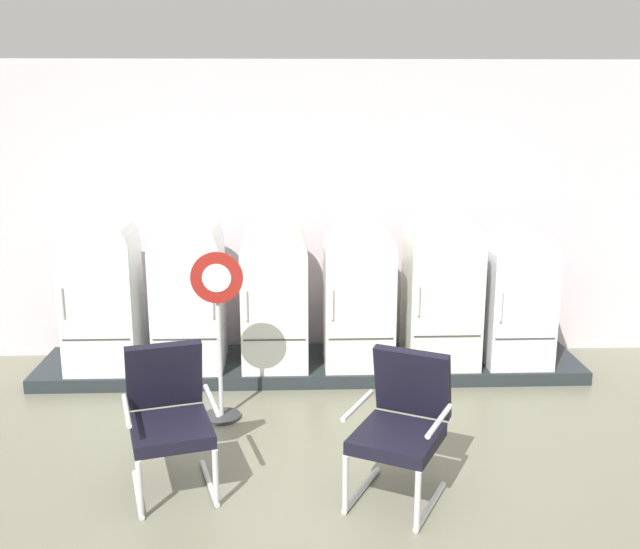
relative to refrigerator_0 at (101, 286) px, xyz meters
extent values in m
cube|color=silver|center=(1.97, 0.78, 0.58)|extent=(11.76, 0.12, 3.02)
cube|color=#47443F|center=(1.97, 0.77, 1.74)|extent=(11.76, 0.07, 0.06)
cube|color=#242A2D|center=(1.97, 0.14, -0.87)|extent=(5.30, 0.95, 0.13)
cube|color=white|center=(0.00, 0.00, -0.21)|extent=(0.67, 0.59, 1.19)
cylinder|color=white|center=(0.00, 0.00, 0.39)|extent=(0.67, 0.58, 0.67)
cube|color=#383838|center=(0.00, -0.30, -0.43)|extent=(0.61, 0.01, 0.01)
cylinder|color=silver|center=(-0.27, -0.31, -0.07)|extent=(0.02, 0.02, 0.28)
cube|color=white|center=(0.81, 0.04, -0.22)|extent=(0.64, 0.67, 1.17)
cylinder|color=white|center=(0.81, 0.04, 0.36)|extent=(0.64, 0.66, 0.64)
cube|color=#383838|center=(0.81, -0.30, -0.43)|extent=(0.59, 0.01, 0.01)
cylinder|color=silver|center=(1.07, -0.31, -0.08)|extent=(0.02, 0.02, 0.28)
cube|color=white|center=(1.63, 0.06, -0.25)|extent=(0.62, 0.70, 1.12)
cylinder|color=white|center=(1.63, 0.06, 0.31)|extent=(0.62, 0.68, 0.62)
cube|color=#383838|center=(1.63, -0.30, -0.45)|extent=(0.57, 0.01, 0.01)
cylinder|color=silver|center=(1.37, -0.31, -0.11)|extent=(0.02, 0.02, 0.28)
cube|color=silver|center=(2.42, 0.00, -0.25)|extent=(0.65, 0.58, 1.12)
cylinder|color=silver|center=(2.42, 0.00, 0.31)|extent=(0.65, 0.57, 0.65)
cube|color=#383838|center=(2.42, -0.30, -0.45)|extent=(0.60, 0.01, 0.01)
cylinder|color=silver|center=(2.16, -0.31, -0.11)|extent=(0.02, 0.02, 0.28)
cube|color=silver|center=(3.23, 0.05, -0.22)|extent=(0.68, 0.69, 1.17)
cylinder|color=silver|center=(3.23, 0.05, 0.36)|extent=(0.68, 0.68, 0.68)
cube|color=#383838|center=(3.23, -0.30, -0.43)|extent=(0.63, 0.01, 0.01)
cylinder|color=silver|center=(2.95, -0.31, -0.08)|extent=(0.02, 0.02, 0.28)
cube|color=white|center=(3.96, 0.03, -0.28)|extent=(0.61, 0.64, 1.06)
cylinder|color=white|center=(3.96, 0.03, 0.25)|extent=(0.61, 0.63, 0.61)
cube|color=#383838|center=(3.96, -0.30, -0.47)|extent=(0.56, 0.01, 0.01)
cylinder|color=silver|center=(3.72, -0.31, -0.15)|extent=(0.02, 0.02, 0.28)
cylinder|color=silver|center=(0.72, -2.16, -0.91)|extent=(0.21, 0.61, 0.04)
cylinder|color=silver|center=(0.80, -2.44, -0.72)|extent=(0.05, 0.05, 0.39)
cylinder|color=silver|center=(1.20, -2.03, -0.91)|extent=(0.21, 0.61, 0.04)
cylinder|color=silver|center=(1.28, -2.31, -0.72)|extent=(0.05, 0.05, 0.39)
cube|color=black|center=(0.96, -2.10, -0.48)|extent=(0.66, 0.69, 0.09)
cube|color=black|center=(0.88, -1.81, -0.19)|extent=(0.56, 0.31, 0.49)
cylinder|color=silver|center=(0.69, -2.17, -0.29)|extent=(0.17, 0.50, 0.04)
cylinder|color=silver|center=(1.23, -2.02, -0.29)|extent=(0.17, 0.50, 0.04)
cylinder|color=silver|center=(2.26, -2.16, -0.91)|extent=(0.32, 0.57, 0.04)
cylinder|color=silver|center=(2.13, -2.42, -0.72)|extent=(0.05, 0.05, 0.39)
cylinder|color=silver|center=(2.70, -2.39, -0.91)|extent=(0.32, 0.57, 0.04)
cylinder|color=silver|center=(2.56, -2.65, -0.72)|extent=(0.05, 0.05, 0.39)
cube|color=black|center=(2.48, -2.28, -0.48)|extent=(0.73, 0.75, 0.09)
cube|color=black|center=(2.62, -2.01, -0.19)|extent=(0.55, 0.40, 0.49)
cylinder|color=silver|center=(2.23, -2.15, -0.29)|extent=(0.27, 0.47, 0.04)
cylinder|color=silver|center=(2.73, -2.41, -0.29)|extent=(0.27, 0.47, 0.04)
cylinder|color=#2D2D30|center=(1.18, -0.92, -0.92)|extent=(0.32, 0.32, 0.03)
cylinder|color=silver|center=(1.18, -0.92, -0.30)|extent=(0.04, 0.04, 1.21)
cylinder|color=maroon|center=(1.18, -0.95, 0.31)|extent=(0.43, 0.02, 0.43)
cylinder|color=white|center=(1.18, -0.96, 0.31)|extent=(0.23, 0.00, 0.23)
camera|label=1|loc=(1.80, -6.73, 1.74)|focal=41.25mm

